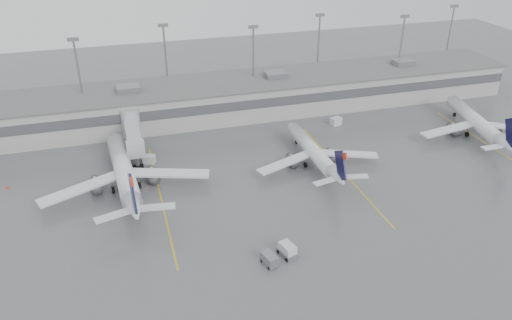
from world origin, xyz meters
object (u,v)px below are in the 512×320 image
object	(u,v)px
jet_mid_right	(314,152)
jet_far_right	(478,122)
jet_mid_left	(124,172)
baggage_tug	(287,251)

from	to	relation	value
jet_mid_right	jet_far_right	distance (m)	39.85
jet_mid_left	jet_far_right	bearing A→B (deg)	-2.87
jet_mid_right	jet_far_right	size ratio (longest dim) A/B	0.92
jet_mid_left	jet_mid_right	distance (m)	36.36
jet_mid_right	jet_far_right	world-z (taller)	jet_far_right
jet_mid_right	baggage_tug	world-z (taller)	jet_mid_right
jet_mid_left	jet_mid_right	xyz separation A→B (m)	(36.34, -1.19, -0.58)
jet_far_right	baggage_tug	xyz separation A→B (m)	(-54.25, -27.69, -2.34)
jet_far_right	baggage_tug	distance (m)	60.95
jet_far_right	jet_mid_right	bearing A→B (deg)	-164.52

